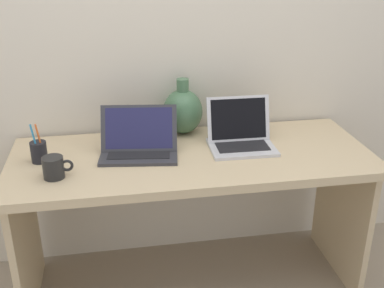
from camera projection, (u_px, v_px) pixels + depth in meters
The scene contains 8 objects.
ground_plane at pixel (192, 282), 2.48m from camera, with size 6.00×6.00×0.00m, color gray.
back_wall at pixel (179, 38), 2.33m from camera, with size 4.40×0.04×2.40m, color beige.
desk at pixel (192, 183), 2.24m from camera, with size 1.66×0.66×0.74m.
laptop_left at pixel (139, 142), 2.17m from camera, with size 0.37×0.26×0.21m.
laptop_right at pixel (240, 134), 2.25m from camera, with size 0.31×0.24×0.22m.
green_vase at pixel (183, 111), 2.38m from camera, with size 0.20×0.20×0.28m.
coffee_mug at pixel (54, 167), 1.95m from camera, with size 0.13×0.09×0.09m.
pen_cup at pixel (39, 151), 2.09m from camera, with size 0.07×0.07×0.18m.
Camera 1 is at (-0.34, -1.96, 1.65)m, focal length 44.42 mm.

